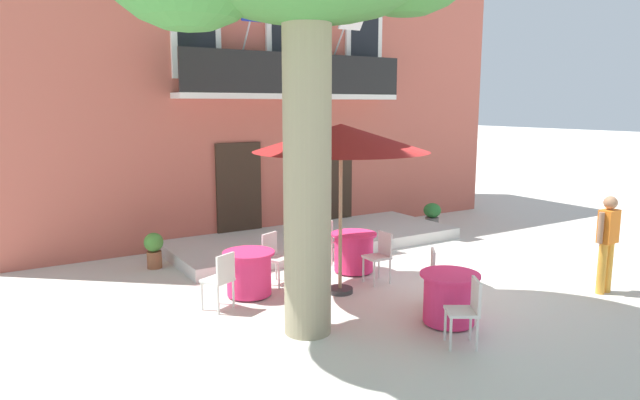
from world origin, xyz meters
TOP-DOWN VIEW (x-y plane):
  - ground_plane at (0.00, 0.00)m, footprint 120.00×120.00m
  - building_facade at (-0.26, 6.99)m, footprint 13.00×5.09m
  - entrance_step_platform at (-0.26, 3.72)m, footprint 6.54×2.55m
  - cafe_table_near_tree at (-1.04, -1.29)m, footprint 0.86×0.86m
  - cafe_chair_near_tree_0 at (-1.38, -1.96)m, footprint 0.55×0.55m
  - cafe_chair_near_tree_1 at (-0.63, -0.66)m, footprint 0.56×0.56m
  - cafe_table_middle at (-0.73, 1.55)m, footprint 0.86×0.86m
  - cafe_chair_middle_0 at (-0.72, 2.30)m, footprint 0.44×0.44m
  - cafe_chair_middle_1 at (-0.68, 0.79)m, footprint 0.41×0.41m
  - cafe_table_front at (-2.99, 1.36)m, footprint 0.86×0.86m
  - cafe_chair_front_0 at (-3.64, 0.97)m, footprint 0.53×0.53m
  - cafe_chair_front_1 at (-2.33, 1.73)m, footprint 0.53×0.53m
  - cafe_umbrella at (-1.61, 0.69)m, footprint 2.90×2.90m
  - ground_planter_left at (-3.88, 3.82)m, footprint 0.37×0.37m
  - ground_planter_right at (3.36, 3.79)m, footprint 0.45×0.45m
  - pedestrian_mid_plaza at (2.18, -1.67)m, footprint 0.53×0.24m

SIDE VIEW (x-z plane):
  - ground_plane at x=0.00m, z-range 0.00..0.00m
  - entrance_step_platform at x=-0.26m, z-range 0.00..0.25m
  - ground_planter_right at x=3.36m, z-range 0.04..0.66m
  - cafe_table_near_tree at x=-1.04m, z-range 0.01..0.77m
  - cafe_table_middle at x=-0.73m, z-range 0.01..0.77m
  - cafe_table_front at x=-2.99m, z-range 0.01..0.77m
  - ground_planter_left at x=-3.88m, z-range 0.04..0.75m
  - cafe_chair_near_tree_0 at x=-1.38m, z-range 0.07..0.98m
  - cafe_chair_near_tree_1 at x=-0.63m, z-range 0.07..0.98m
  - cafe_chair_middle_0 at x=-0.72m, z-range 0.07..0.98m
  - cafe_chair_middle_1 at x=-0.68m, z-range 0.07..0.98m
  - cafe_chair_front_0 at x=-3.64m, z-range 0.07..0.98m
  - cafe_chair_front_1 at x=-2.33m, z-range 0.07..0.98m
  - pedestrian_mid_plaza at x=2.18m, z-range 0.11..1.77m
  - cafe_umbrella at x=-1.61m, z-range 1.19..4.04m
  - building_facade at x=-0.26m, z-range 0.00..7.50m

